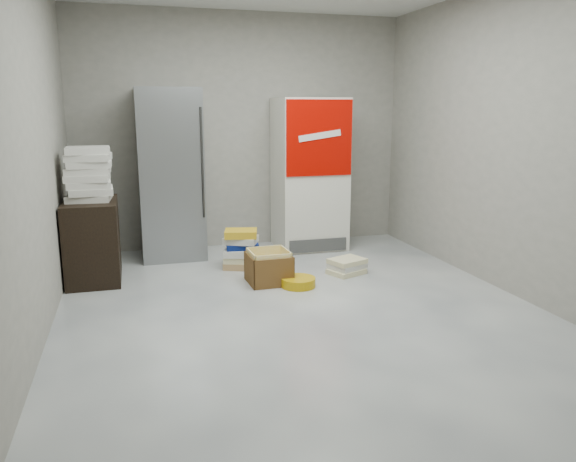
% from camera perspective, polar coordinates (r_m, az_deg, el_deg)
% --- Properties ---
extents(ground, '(5.00, 5.00, 0.00)m').
position_cam_1_polar(ground, '(4.82, 1.35, -8.05)').
color(ground, silver).
rests_on(ground, ground).
extents(room_shell, '(4.04, 5.04, 2.82)m').
position_cam_1_polar(room_shell, '(4.52, 1.46, 13.86)').
color(room_shell, gray).
rests_on(room_shell, ground).
extents(steel_fridge, '(0.70, 0.72, 1.90)m').
position_cam_1_polar(steel_fridge, '(6.50, -11.87, 5.65)').
color(steel_fridge, gray).
rests_on(steel_fridge, ground).
extents(coke_cooler, '(0.80, 0.73, 1.80)m').
position_cam_1_polar(coke_cooler, '(6.81, 2.20, 5.81)').
color(coke_cooler, silver).
rests_on(coke_cooler, ground).
extents(wood_shelf, '(0.50, 0.80, 0.80)m').
position_cam_1_polar(wood_shelf, '(5.87, -19.22, -0.93)').
color(wood_shelf, black).
rests_on(wood_shelf, ground).
extents(supply_box_stack, '(0.45, 0.44, 0.52)m').
position_cam_1_polar(supply_box_stack, '(5.77, -19.57, 5.48)').
color(supply_box_stack, silver).
rests_on(supply_box_stack, wood_shelf).
extents(phonebook_stack_main, '(0.42, 0.39, 0.42)m').
position_cam_1_polar(phonebook_stack_main, '(6.02, -4.79, -1.83)').
color(phonebook_stack_main, tan).
rests_on(phonebook_stack_main, ground).
extents(phonebook_stack_side, '(0.44, 0.41, 0.16)m').
position_cam_1_polar(phonebook_stack_side, '(5.86, 6.01, -3.56)').
color(phonebook_stack_side, beige).
rests_on(phonebook_stack_side, ground).
extents(cardboard_box, '(0.42, 0.42, 0.33)m').
position_cam_1_polar(cardboard_box, '(5.51, -1.96, -3.92)').
color(cardboard_box, yellow).
rests_on(cardboard_box, ground).
extents(bucket_lid, '(0.39, 0.39, 0.09)m').
position_cam_1_polar(bucket_lid, '(5.41, 1.05, -5.22)').
color(bucket_lid, '#C29508').
rests_on(bucket_lid, ground).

